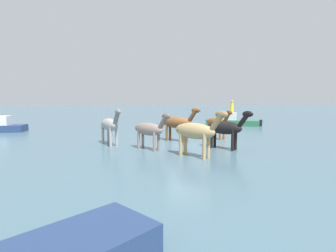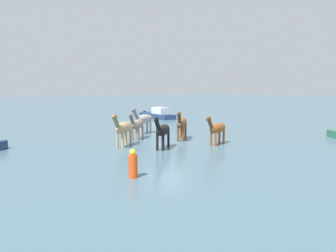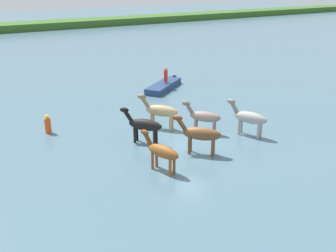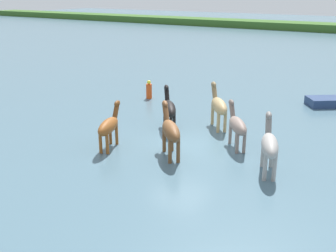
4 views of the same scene
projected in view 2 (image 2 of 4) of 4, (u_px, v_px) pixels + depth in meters
ground_plane at (168, 142)px, 20.52m from camera, size 193.16×193.16×0.00m
horse_dark_mare at (182, 123)px, 21.27m from camera, size 2.07×2.15×2.01m
horse_rear_stallion at (217, 129)px, 19.52m from camera, size 1.10×2.31×1.81m
horse_chestnut_trailing at (143, 119)px, 24.04m from camera, size 1.38×2.51×1.99m
horse_lead at (123, 128)px, 18.93m from camera, size 1.96×2.27×2.02m
horse_gray_outer at (163, 130)px, 18.25m from camera, size 1.86×2.16×1.93m
horse_dun_straggler at (137, 124)px, 21.51m from camera, size 1.76×2.06×1.83m
boat_tender_starboard at (157, 115)px, 35.93m from camera, size 5.57×1.58×1.36m
buoy_channel_marker at (133, 165)px, 12.56m from camera, size 0.36×0.36×1.14m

